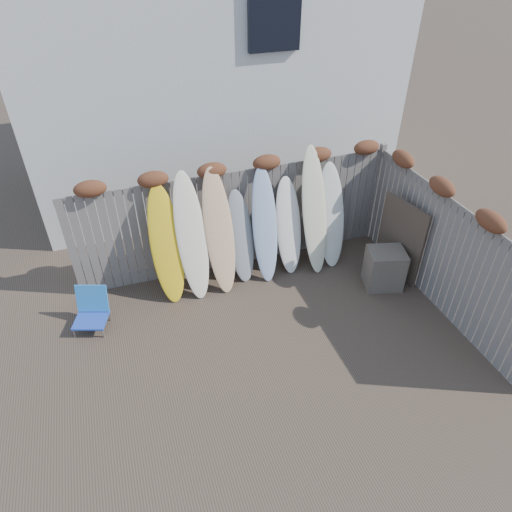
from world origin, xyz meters
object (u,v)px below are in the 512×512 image
object	(u,v)px
beach_chair	(92,309)
wooden_crate	(384,268)
lattice_panel	(400,240)
surfboard_0	(166,245)

from	to	relation	value
beach_chair	wooden_crate	size ratio (longest dim) A/B	0.92
beach_chair	wooden_crate	xyz separation A→B (m)	(5.17, -0.69, 0.06)
lattice_panel	surfboard_0	distance (m)	4.25
wooden_crate	surfboard_0	size ratio (longest dim) A/B	0.35
lattice_panel	beach_chair	bearing A→B (deg)	164.09
lattice_panel	surfboard_0	xyz separation A→B (m)	(-4.16, 0.86, 0.26)
beach_chair	lattice_panel	size ratio (longest dim) A/B	0.45
wooden_crate	lattice_panel	world-z (taller)	lattice_panel
wooden_crate	lattice_panel	bearing A→B (deg)	29.99
beach_chair	lattice_panel	xyz separation A→B (m)	(5.57, -0.46, 0.46)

